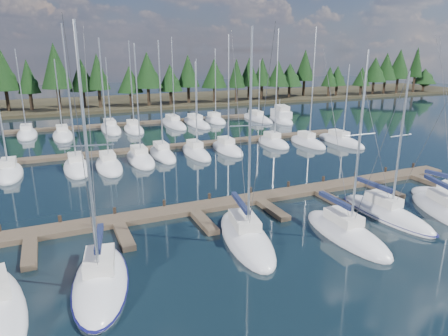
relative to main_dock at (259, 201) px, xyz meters
name	(u,v)px	position (x,y,z in m)	size (l,w,h in m)	color
ground	(206,166)	(0.00, 12.64, -0.20)	(260.00, 260.00, 0.00)	black
far_shore	(118,103)	(0.00, 72.64, 0.10)	(220.00, 30.00, 0.60)	#322C1B
main_dock	(259,201)	(0.00, 0.00, 0.00)	(44.00, 6.13, 0.90)	brown
back_docks	(162,133)	(0.00, 32.23, 0.00)	(50.00, 21.80, 0.40)	brown
front_sailboat_1	(101,281)	(-14.24, -7.62, 0.08)	(4.57, 9.21, 14.87)	silver
front_sailboat_2	(246,237)	(-4.30, -5.98, 0.09)	(4.54, 9.61, 14.89)	silver
front_sailboat_3	(346,233)	(2.47, -8.26, 0.08)	(2.87, 8.52, 13.56)	silver
front_sailboat_4	(386,214)	(7.75, -6.74, 0.08)	(2.92, 9.29, 12.13)	silver
front_sailboat_5	(447,211)	(12.54, -8.38, 0.09)	(5.20, 9.14, 14.64)	silver
back_sailboat_rows	(170,137)	(0.28, 28.15, 0.06)	(44.87, 33.61, 16.45)	silver
motor_yacht_right	(281,118)	(23.63, 35.08, 0.33)	(5.37, 10.31, 4.92)	silver
tree_line	(129,75)	(1.22, 62.81, 7.25)	(185.56, 11.70, 13.66)	black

